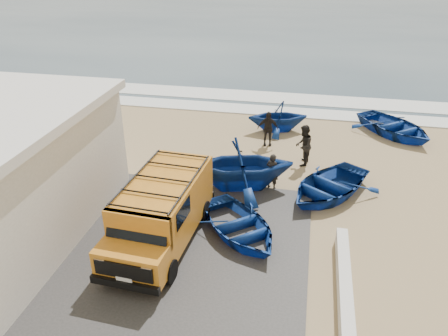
{
  "coord_description": "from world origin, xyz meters",
  "views": [
    {
      "loc": [
        3.53,
        -12.27,
        8.93
      ],
      "look_at": [
        0.6,
        2.18,
        1.2
      ],
      "focal_mm": 35.0,
      "sensor_mm": 36.0,
      "label": 1
    }
  ],
  "objects_px": {
    "boat_far_right": "(394,127)",
    "fisherman_middle": "(303,145)",
    "boat_far_left": "(278,116)",
    "van": "(162,210)",
    "boat_near_right": "(328,185)",
    "boat_mid_left": "(241,164)",
    "parapet": "(345,300)",
    "fisherman_back": "(268,129)",
    "fisherman_front": "(272,171)",
    "boat_near_left": "(239,226)"
  },
  "relations": [
    {
      "from": "boat_far_right",
      "to": "fisherman_middle",
      "type": "relative_size",
      "value": 2.34
    },
    {
      "from": "boat_far_left",
      "to": "van",
      "type": "bearing_deg",
      "value": -30.94
    },
    {
      "from": "boat_near_right",
      "to": "boat_mid_left",
      "type": "distance_m",
      "value": 3.49
    },
    {
      "from": "parapet",
      "to": "van",
      "type": "distance_m",
      "value": 6.18
    },
    {
      "from": "boat_mid_left",
      "to": "fisherman_middle",
      "type": "distance_m",
      "value": 3.51
    },
    {
      "from": "parapet",
      "to": "fisherman_back",
      "type": "bearing_deg",
      "value": 107.7
    },
    {
      "from": "van",
      "to": "fisherman_back",
      "type": "bearing_deg",
      "value": 76.78
    },
    {
      "from": "boat_near_right",
      "to": "boat_mid_left",
      "type": "xyz_separation_m",
      "value": [
        -3.43,
        -0.13,
        0.65
      ]
    },
    {
      "from": "van",
      "to": "fisherman_front",
      "type": "xyz_separation_m",
      "value": [
        3.18,
        4.17,
        -0.45
      ]
    },
    {
      "from": "boat_near_left",
      "to": "boat_near_right",
      "type": "xyz_separation_m",
      "value": [
        2.97,
        3.29,
        0.04
      ]
    },
    {
      "from": "boat_near_right",
      "to": "fisherman_middle",
      "type": "relative_size",
      "value": 2.26
    },
    {
      "from": "van",
      "to": "boat_near_left",
      "type": "distance_m",
      "value": 2.66
    },
    {
      "from": "boat_near_right",
      "to": "fisherman_middle",
      "type": "bearing_deg",
      "value": 147.78
    },
    {
      "from": "boat_near_left",
      "to": "boat_far_left",
      "type": "relative_size",
      "value": 1.24
    },
    {
      "from": "fisherman_front",
      "to": "boat_near_right",
      "type": "bearing_deg",
      "value": -157.31
    },
    {
      "from": "boat_near_right",
      "to": "boat_far_right",
      "type": "xyz_separation_m",
      "value": [
        3.38,
        6.81,
        0.02
      ]
    },
    {
      "from": "boat_near_left",
      "to": "boat_far_right",
      "type": "bearing_deg",
      "value": 18.02
    },
    {
      "from": "parapet",
      "to": "fisherman_back",
      "type": "height_order",
      "value": "fisherman_back"
    },
    {
      "from": "van",
      "to": "fisherman_back",
      "type": "height_order",
      "value": "van"
    },
    {
      "from": "parapet",
      "to": "boat_near_left",
      "type": "height_order",
      "value": "boat_near_left"
    },
    {
      "from": "van",
      "to": "boat_far_right",
      "type": "relative_size",
      "value": 1.24
    },
    {
      "from": "fisherman_back",
      "to": "boat_mid_left",
      "type": "bearing_deg",
      "value": -106.09
    },
    {
      "from": "boat_near_left",
      "to": "boat_far_right",
      "type": "xyz_separation_m",
      "value": [
        6.35,
        10.11,
        0.06
      ]
    },
    {
      "from": "van",
      "to": "parapet",
      "type": "bearing_deg",
      "value": -14.74
    },
    {
      "from": "boat_mid_left",
      "to": "boat_far_right",
      "type": "distance_m",
      "value": 9.75
    },
    {
      "from": "boat_far_left",
      "to": "fisherman_front",
      "type": "relative_size",
      "value": 2.01
    },
    {
      "from": "parapet",
      "to": "fisherman_back",
      "type": "xyz_separation_m",
      "value": [
        -3.28,
        10.26,
        0.58
      ]
    },
    {
      "from": "fisherman_front",
      "to": "fisherman_back",
      "type": "distance_m",
      "value": 4.22
    },
    {
      "from": "boat_far_right",
      "to": "fisherman_back",
      "type": "relative_size",
      "value": 2.53
    },
    {
      "from": "boat_mid_left",
      "to": "fisherman_middle",
      "type": "bearing_deg",
      "value": -56.26
    },
    {
      "from": "boat_far_left",
      "to": "boat_far_right",
      "type": "relative_size",
      "value": 0.71
    },
    {
      "from": "van",
      "to": "boat_near_right",
      "type": "bearing_deg",
      "value": 40.64
    },
    {
      "from": "parapet",
      "to": "van",
      "type": "bearing_deg",
      "value": 161.65
    },
    {
      "from": "boat_far_left",
      "to": "fisherman_middle",
      "type": "relative_size",
      "value": 1.65
    },
    {
      "from": "boat_far_left",
      "to": "boat_far_right",
      "type": "xyz_separation_m",
      "value": [
        5.93,
        0.65,
        -0.36
      ]
    },
    {
      "from": "fisherman_back",
      "to": "boat_far_left",
      "type": "bearing_deg",
      "value": 71.7
    },
    {
      "from": "boat_mid_left",
      "to": "fisherman_back",
      "type": "distance_m",
      "value": 4.45
    },
    {
      "from": "boat_near_left",
      "to": "boat_near_right",
      "type": "bearing_deg",
      "value": 8.11
    },
    {
      "from": "fisherman_middle",
      "to": "boat_mid_left",
      "type": "bearing_deg",
      "value": -33.88
    },
    {
      "from": "parapet",
      "to": "fisherman_middle",
      "type": "bearing_deg",
      "value": 100.08
    },
    {
      "from": "van",
      "to": "boat_near_left",
      "type": "height_order",
      "value": "van"
    },
    {
      "from": "boat_far_left",
      "to": "fisherman_back",
      "type": "bearing_deg",
      "value": -24.92
    },
    {
      "from": "boat_near_left",
      "to": "boat_near_right",
      "type": "height_order",
      "value": "boat_near_right"
    },
    {
      "from": "boat_far_right",
      "to": "boat_near_right",
      "type": "bearing_deg",
      "value": -155.51
    },
    {
      "from": "boat_near_left",
      "to": "boat_mid_left",
      "type": "bearing_deg",
      "value": 58.39
    },
    {
      "from": "boat_far_right",
      "to": "fisherman_back",
      "type": "height_order",
      "value": "fisherman_back"
    },
    {
      "from": "boat_far_right",
      "to": "fisherman_middle",
      "type": "bearing_deg",
      "value": -175.11
    },
    {
      "from": "boat_near_left",
      "to": "boat_near_right",
      "type": "distance_m",
      "value": 4.44
    },
    {
      "from": "parapet",
      "to": "boat_near_right",
      "type": "xyz_separation_m",
      "value": [
        -0.41,
        5.99,
        0.16
      ]
    },
    {
      "from": "boat_mid_left",
      "to": "boat_far_right",
      "type": "xyz_separation_m",
      "value": [
        6.81,
        6.95,
        -0.64
      ]
    }
  ]
}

